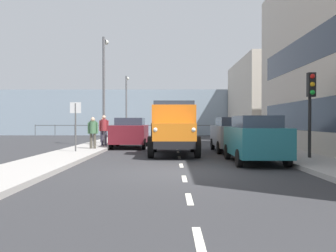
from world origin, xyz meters
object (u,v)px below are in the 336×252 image
(car_grey_kerbside_1, at_px, (232,134))
(pedestrian_with_bag, at_px, (93,130))
(truck_vintage_orange, at_px, (174,129))
(car_maroon_oppositeside_0, at_px, (130,132))
(traffic_light_near, at_px, (311,96))
(pedestrian_couple_a, at_px, (93,128))
(street_sign, at_px, (76,118))
(car_teal_kerbside_near, at_px, (255,139))
(pedestrian_near_railing, at_px, (104,128))
(lamp_post_far, at_px, (127,100))
(pedestrian_couple_b, at_px, (103,128))
(lamp_post_promenade, at_px, (104,80))

(car_grey_kerbside_1, bearing_deg, pedestrian_with_bag, -1.12)
(truck_vintage_orange, distance_m, car_maroon_oppositeside_0, 5.30)
(car_grey_kerbside_1, relative_size, traffic_light_near, 1.35)
(car_grey_kerbside_1, bearing_deg, car_maroon_oppositeside_0, -26.97)
(pedestrian_couple_a, bearing_deg, street_sign, 94.08)
(car_teal_kerbside_near, bearing_deg, pedestrian_couple_a, -49.17)
(pedestrian_near_railing, bearing_deg, lamp_post_far, -88.20)
(pedestrian_couple_b, xyz_separation_m, lamp_post_promenade, (-0.29, 1.00, 3.03))
(pedestrian_couple_b, height_order, traffic_light_near, traffic_light_near)
(street_sign, bearing_deg, car_grey_kerbside_1, -167.72)
(car_teal_kerbside_near, distance_m, pedestrian_with_bag, 8.70)
(lamp_post_promenade, bearing_deg, lamp_post_far, -89.66)
(pedestrian_couple_b, bearing_deg, truck_vintage_orange, 121.13)
(lamp_post_far, height_order, street_sign, lamp_post_far)
(truck_vintage_orange, bearing_deg, street_sign, -3.69)
(car_teal_kerbside_near, height_order, lamp_post_promenade, lamp_post_promenade)
(pedestrian_couple_b, relative_size, street_sign, 0.70)
(car_grey_kerbside_1, distance_m, car_maroon_oppositeside_0, 6.08)
(street_sign, bearing_deg, car_teal_kerbside_near, 155.45)
(pedestrian_couple_a, bearing_deg, pedestrian_couple_b, -99.95)
(car_maroon_oppositeside_0, distance_m, pedestrian_couple_a, 2.76)
(car_maroon_oppositeside_0, distance_m, pedestrian_with_bag, 3.07)
(pedestrian_near_railing, bearing_deg, car_maroon_oppositeside_0, -168.34)
(car_teal_kerbside_near, relative_size, street_sign, 1.82)
(car_maroon_oppositeside_0, bearing_deg, truck_vintage_orange, 118.07)
(pedestrian_couple_a, bearing_deg, pedestrian_with_bag, 101.93)
(truck_vintage_orange, bearing_deg, car_grey_kerbside_1, -146.89)
(pedestrian_with_bag, relative_size, pedestrian_near_railing, 0.91)
(pedestrian_with_bag, bearing_deg, traffic_light_near, 152.92)
(car_maroon_oppositeside_0, relative_size, traffic_light_near, 1.27)
(pedestrian_near_railing, distance_m, street_sign, 4.15)
(car_grey_kerbside_1, bearing_deg, car_teal_kerbside_near, 90.00)
(car_grey_kerbside_1, bearing_deg, pedestrian_couple_b, -37.25)
(lamp_post_far, bearing_deg, car_teal_kerbside_near, 108.35)
(pedestrian_with_bag, height_order, lamp_post_promenade, lamp_post_promenade)
(car_grey_kerbside_1, height_order, street_sign, street_sign)
(car_grey_kerbside_1, xyz_separation_m, traffic_light_near, (-2.20, 4.57, 1.58))
(pedestrian_with_bag, bearing_deg, truck_vintage_orange, 153.38)
(pedestrian_couple_b, bearing_deg, lamp_post_promenade, 105.97)
(traffic_light_near, distance_m, street_sign, 10.11)
(pedestrian_with_bag, bearing_deg, lamp_post_promenade, -86.93)
(truck_vintage_orange, distance_m, pedestrian_near_railing, 5.88)
(car_maroon_oppositeside_0, bearing_deg, car_grey_kerbside_1, 153.03)
(truck_vintage_orange, distance_m, lamp_post_promenade, 8.45)
(pedestrian_couple_b, xyz_separation_m, lamp_post_far, (-0.21, -11.36, 2.54))
(pedestrian_with_bag, distance_m, lamp_post_far, 17.15)
(pedestrian_near_railing, distance_m, lamp_post_promenade, 3.74)
(car_grey_kerbside_1, distance_m, pedestrian_couple_b, 9.48)
(car_teal_kerbside_near, distance_m, lamp_post_far, 23.45)
(pedestrian_with_bag, distance_m, pedestrian_near_railing, 2.33)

